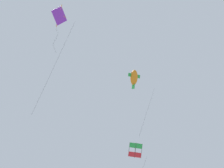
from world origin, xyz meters
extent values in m
cube|color=purple|center=(-6.67, -0.40, 46.57)|extent=(1.84, 0.49, 1.86)
cylinder|color=orange|center=(-6.68, -0.38, 46.58)|extent=(0.24, 0.49, 2.13)
cylinder|color=orange|center=(-6.67, -0.41, 46.74)|extent=(1.50, 0.31, 0.04)
cylinder|color=#47474C|center=(-6.74, -0.17, 45.38)|extent=(0.05, 0.04, 0.26)
cube|color=white|center=(-6.73, -0.15, 45.25)|extent=(0.16, 0.10, 0.06)
cylinder|color=#47474C|center=(-6.66, -0.19, 45.12)|extent=(0.08, 0.14, 0.27)
cube|color=white|center=(-6.60, -0.22, 44.99)|extent=(0.17, 0.07, 0.06)
cylinder|color=#47474C|center=(-6.60, -0.20, 44.86)|extent=(0.05, 0.01, 0.26)
cube|color=white|center=(-6.60, -0.19, 44.73)|extent=(0.17, 0.08, 0.06)
cylinder|color=#47474C|center=(-6.64, -0.17, 44.59)|extent=(0.05, 0.10, 0.27)
cube|color=white|center=(-6.69, -0.15, 44.46)|extent=(0.16, 0.10, 0.06)
cylinder|color=#47474C|center=(-6.75, -0.17, 44.33)|extent=(0.05, 0.13, 0.27)
cube|color=white|center=(-6.81, -0.19, 44.20)|extent=(0.16, 0.11, 0.06)
cylinder|color=#47474C|center=(-6.87, -0.19, 44.07)|extent=(0.02, 0.13, 0.27)
cube|color=white|center=(-6.93, -0.18, 43.94)|extent=(0.04, 0.17, 0.06)
cylinder|color=#47474C|center=(-6.91, -0.18, 43.81)|extent=(0.02, 0.04, 0.26)
cube|color=white|center=(-6.89, -0.17, 43.68)|extent=(0.17, 0.02, 0.06)
cylinder|color=#47474C|center=(-6.84, -0.18, 43.54)|extent=(0.03, 0.12, 0.27)
cube|color=white|center=(-6.78, -0.19, 43.41)|extent=(0.10, 0.16, 0.06)
cylinder|color=#47474C|center=(-6.71, -0.18, 43.28)|extent=(0.03, 0.15, 0.27)
cube|color=white|center=(-6.64, -0.17, 43.15)|extent=(0.14, 0.13, 0.06)
cylinder|color=#47474C|center=(-7.33, -1.47, 41.42)|extent=(2.59, 1.15, 8.20)
ellipsoid|color=orange|center=(2.58, 0.12, 43.30)|extent=(0.97, 1.11, 1.67)
cube|color=green|center=(2.18, 0.18, 43.49)|extent=(0.57, 0.23, 0.35)
cube|color=green|center=(2.96, 0.00, 43.49)|extent=(0.57, 0.23, 0.35)
cube|color=green|center=(2.62, 0.31, 42.39)|extent=(0.18, 0.58, 0.58)
sphere|color=black|center=(2.41, 0.36, 43.86)|extent=(0.15, 0.17, 0.14)
sphere|color=black|center=(2.83, 0.26, 43.86)|extent=(0.15, 0.17, 0.14)
cylinder|color=#47474C|center=(2.95, -1.18, 39.56)|extent=(3.04, 0.66, 5.39)
cube|color=green|center=(3.76, 1.81, 36.77)|extent=(0.89, 0.17, 0.47)
cube|color=green|center=(3.81, 0.95, 36.59)|extent=(0.89, 0.17, 0.47)
cube|color=green|center=(3.34, 1.36, 36.68)|extent=(0.08, 0.96, 0.63)
cube|color=green|center=(4.23, 1.40, 36.68)|extent=(0.08, 0.96, 0.63)
cube|color=red|center=(3.75, 1.99, 35.90)|extent=(0.89, 0.17, 0.47)
cube|color=red|center=(3.80, 1.12, 35.73)|extent=(0.89, 0.17, 0.47)
cube|color=red|center=(3.34, 1.53, 35.81)|extent=(0.08, 0.96, 0.63)
cube|color=red|center=(4.22, 1.58, 35.81)|extent=(0.08, 0.96, 0.63)
cylinder|color=#332D28|center=(3.32, 1.88, 36.33)|extent=(0.05, 0.31, 1.40)
cylinder|color=#332D28|center=(4.20, 1.92, 36.33)|extent=(0.05, 0.31, 1.40)
cylinder|color=#332D28|center=(3.36, 1.01, 36.16)|extent=(0.05, 0.31, 1.40)
cylinder|color=#332D28|center=(4.24, 1.06, 36.16)|extent=(0.05, 0.31, 1.40)
camera|label=1|loc=(-17.89, -21.24, 31.67)|focal=50.00mm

